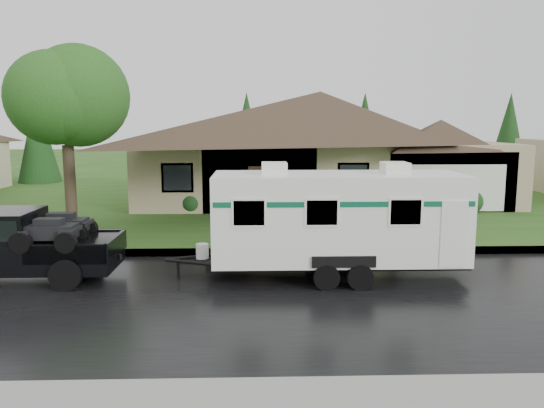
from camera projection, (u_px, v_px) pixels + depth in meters
The scene contains 9 objects.
ground at pixel (307, 274), 14.67m from camera, with size 140.00×140.00×0.00m, color #28551A.
road at pixel (315, 297), 12.69m from camera, with size 140.00×8.00×0.01m, color black.
curb at pixel (300, 252), 16.88m from camera, with size 140.00×0.50×0.15m, color gray.
lawn at pixel (281, 196), 29.47m from camera, with size 140.00×26.00×0.15m, color #28551A.
house_main at pixel (326, 133), 27.86m from camera, with size 19.44×10.80×6.90m.
tree_left_green at pixel (65, 99), 20.93m from camera, with size 4.28×4.28×7.08m.
shrub_row at pixel (332, 201), 23.82m from camera, with size 13.60×1.00×1.00m.
pickup_truck at pixel (4, 243), 13.94m from camera, with size 5.63×2.14×1.88m.
travel_trailer at pixel (337, 217), 14.11m from camera, with size 6.94×2.44×3.11m.
Camera 1 is at (-1.41, -14.16, 4.15)m, focal length 35.00 mm.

